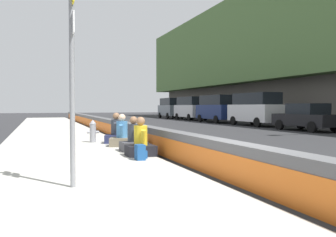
{
  "coord_description": "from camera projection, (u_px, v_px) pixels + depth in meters",
  "views": [
    {
      "loc": [
        -5.93,
        3.53,
        1.54
      ],
      "look_at": [
        6.79,
        -1.09,
        1.07
      ],
      "focal_mm": 38.25,
      "sensor_mm": 36.0,
      "label": 1
    }
  ],
  "objects": [
    {
      "name": "ground_plane",
      "position": [
        236.0,
        187.0,
        6.83
      ],
      "size": [
        160.0,
        160.0,
        0.0
      ],
      "primitive_type": "plane",
      "color": "#2B2B2D",
      "rests_on": "ground"
    },
    {
      "name": "sidewalk_strip",
      "position": [
        96.0,
        195.0,
        5.92
      ],
      "size": [
        80.0,
        4.4,
        0.14
      ],
      "primitive_type": "cube",
      "color": "#B5B2A8",
      "rests_on": "ground_plane"
    },
    {
      "name": "jersey_barrier",
      "position": [
        236.0,
        165.0,
        6.81
      ],
      "size": [
        76.0,
        0.45,
        0.85
      ],
      "color": "#545456",
      "rests_on": "ground_plane"
    },
    {
      "name": "route_sign_post",
      "position": [
        72.0,
        67.0,
        6.1
      ],
      "size": [
        0.44,
        0.09,
        3.6
      ],
      "color": "gray",
      "rests_on": "sidewalk_strip"
    },
    {
      "name": "fire_hydrant",
      "position": [
        93.0,
        131.0,
        13.81
      ],
      "size": [
        0.26,
        0.46,
        0.88
      ],
      "color": "gray",
      "rests_on": "sidewalk_strip"
    },
    {
      "name": "seated_person_foreground",
      "position": [
        141.0,
        144.0,
        10.04
      ],
      "size": [
        0.7,
        0.79,
        1.1
      ],
      "color": "black",
      "rests_on": "sidewalk_strip"
    },
    {
      "name": "seated_person_middle",
      "position": [
        134.0,
        140.0,
        11.12
      ],
      "size": [
        0.69,
        0.8,
        1.08
      ],
      "color": "#424247",
      "rests_on": "sidewalk_strip"
    },
    {
      "name": "seated_person_rear",
      "position": [
        122.0,
        136.0,
        12.47
      ],
      "size": [
        0.92,
        0.99,
        1.13
      ],
      "color": "#706651",
      "rests_on": "sidewalk_strip"
    },
    {
      "name": "seated_person_far",
      "position": [
        116.0,
        134.0,
        13.55
      ],
      "size": [
        0.92,
        1.0,
        1.15
      ],
      "color": "#23284C",
      "rests_on": "sidewalk_strip"
    },
    {
      "name": "backpack",
      "position": [
        140.0,
        152.0,
        9.29
      ],
      "size": [
        0.32,
        0.28,
        0.4
      ],
      "color": "navy",
      "rests_on": "sidewalk_strip"
    },
    {
      "name": "parked_car_third",
      "position": [
        307.0,
        117.0,
        22.18
      ],
      "size": [
        4.53,
        2.01,
        1.71
      ],
      "color": "black",
      "rests_on": "ground_plane"
    },
    {
      "name": "parked_car_fourth",
      "position": [
        256.0,
        109.0,
        27.76
      ],
      "size": [
        5.14,
        2.19,
        2.56
      ],
      "color": "silver",
      "rests_on": "ground_plane"
    },
    {
      "name": "parked_car_midline",
      "position": [
        217.0,
        108.0,
        33.5
      ],
      "size": [
        5.14,
        2.18,
        2.56
      ],
      "color": "navy",
      "rests_on": "ground_plane"
    },
    {
      "name": "parked_car_far",
      "position": [
        191.0,
        108.0,
        39.42
      ],
      "size": [
        5.14,
        2.19,
        2.56
      ],
      "color": "silver",
      "rests_on": "ground_plane"
    },
    {
      "name": "parked_car_farther",
      "position": [
        171.0,
        108.0,
        45.45
      ],
      "size": [
        5.16,
        2.22,
        2.56
      ],
      "color": "slate",
      "rests_on": "ground_plane"
    }
  ]
}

